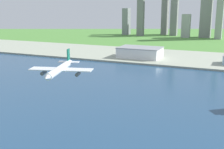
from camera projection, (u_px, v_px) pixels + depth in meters
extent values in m
plane|color=#4E8839|center=(126.00, 90.00, 283.59)|extent=(2400.00, 2400.00, 0.00)
cube|color=navy|center=(99.00, 109.00, 230.06)|extent=(840.00, 360.00, 0.15)
cube|color=#9DA490|center=(170.00, 57.00, 452.77)|extent=(840.00, 140.00, 2.50)
cylinder|color=silver|center=(60.00, 69.00, 158.05)|extent=(13.31, 36.34, 3.69)
cone|color=silver|center=(47.00, 78.00, 138.96)|extent=(4.46, 4.85, 3.51)
cube|color=silver|center=(61.00, 69.00, 159.94)|extent=(35.36, 16.94, 0.50)
cube|color=#0C5947|center=(68.00, 56.00, 173.01)|extent=(1.65, 4.38, 8.87)
cube|color=silver|center=(69.00, 62.00, 173.77)|extent=(13.03, 7.19, 0.36)
cylinder|color=#4C4F54|center=(78.00, 74.00, 158.03)|extent=(3.32, 5.49, 2.03)
cylinder|color=#4C4F54|center=(44.00, 73.00, 160.68)|extent=(3.32, 5.49, 2.03)
cube|color=white|center=(140.00, 53.00, 442.59)|extent=(62.01, 41.57, 14.27)
cube|color=gray|center=(140.00, 48.00, 440.80)|extent=(63.25, 42.40, 1.20)
cube|color=gray|center=(126.00, 21.00, 803.96)|extent=(16.41, 24.38, 71.09)
cube|color=slate|center=(141.00, 17.00, 768.21)|extent=(16.88, 14.08, 99.55)
cube|color=slate|center=(165.00, 16.00, 799.36)|extent=(16.02, 22.17, 102.39)
cube|color=gray|center=(175.00, 7.00, 769.16)|extent=(17.95, 18.22, 146.36)
cube|color=#9C9F9E|center=(186.00, 26.00, 729.05)|extent=(20.56, 15.53, 57.72)
cube|color=gray|center=(206.00, 19.00, 728.42)|extent=(26.73, 27.64, 93.13)
cube|color=gray|center=(220.00, 8.00, 690.64)|extent=(15.41, 27.63, 146.84)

